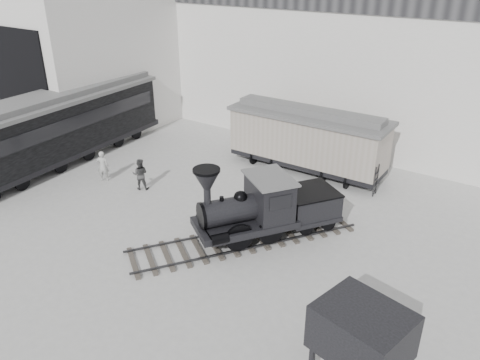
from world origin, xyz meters
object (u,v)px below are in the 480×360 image
Objects in this scene: passenger_coach at (64,125)px; visitor_a at (103,166)px; coal_hopper at (361,337)px; locomotive at (261,211)px; boxcar at (307,138)px; visitor_b at (140,174)px.

visitor_a is (3.94, -0.78, -1.24)m from passenger_coach.
coal_hopper is at bearing -20.34° from passenger_coach.
locomotive is 13.75m from passenger_coach.
boxcar is (-1.69, 7.26, 0.61)m from locomotive.
boxcar is 10.93m from visitor_a.
boxcar reaches higher than locomotive.
locomotive is at bearing -7.80° from passenger_coach.
passenger_coach is 4.20m from visitor_a.
visitor_a is at bearing -145.85° from locomotive.
visitor_a reaches higher than visitor_b.
coal_hopper is (6.14, -4.82, 0.37)m from locomotive.
passenger_coach is at bearing 177.24° from coal_hopper.
visitor_a is 0.62× the size of coal_hopper.
visitor_b is at bearing -130.42° from boxcar.
passenger_coach is 20.62m from coal_hopper.
passenger_coach reaches higher than coal_hopper.
visitor_a is (-8.07, -7.29, -1.04)m from boxcar.
visitor_a is at bearing -138.45° from boxcar.
boxcar is at bearing 137.11° from locomotive.
passenger_coach is at bearing -47.96° from visitor_a.
boxcar is 3.28× the size of coal_hopper.
boxcar reaches higher than visitor_a.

